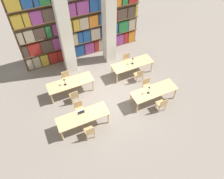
{
  "coord_description": "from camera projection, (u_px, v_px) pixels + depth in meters",
  "views": [
    {
      "loc": [
        -3.12,
        -6.86,
        8.87
      ],
      "look_at": [
        0.0,
        -0.12,
        0.7
      ],
      "focal_mm": 35.0,
      "sensor_mm": 36.0,
      "label": 1
    }
  ],
  "objects": [
    {
      "name": "ground_plane",
      "position": [
        111.0,
        97.0,
        11.63
      ],
      "size": [
        40.0,
        40.0,
        0.0
      ],
      "primitive_type": "plane",
      "color": "gray"
    },
    {
      "name": "bookshelf_bank",
      "position": [
        81.0,
        16.0,
        12.09
      ],
      "size": [
        7.32,
        0.35,
        5.5
      ],
      "color": "brown",
      "rests_on": "ground_plane"
    },
    {
      "name": "pillar_left",
      "position": [
        64.0,
        25.0,
        10.86
      ],
      "size": [
        0.62,
        0.62,
        6.0
      ],
      "color": "silver",
      "rests_on": "ground_plane"
    },
    {
      "name": "pillar_center",
      "position": [
        109.0,
        14.0,
        11.56
      ],
      "size": [
        0.62,
        0.62,
        6.0
      ],
      "color": "silver",
      "rests_on": "ground_plane"
    },
    {
      "name": "reading_table_0",
      "position": [
        83.0,
        117.0,
        9.9
      ],
      "size": [
        2.39,
        0.83,
        0.77
      ],
      "color": "tan",
      "rests_on": "ground_plane"
    },
    {
      "name": "chair_0",
      "position": [
        90.0,
        131.0,
        9.65
      ],
      "size": [
        0.42,
        0.4,
        0.88
      ],
      "color": "tan",
      "rests_on": "ground_plane"
    },
    {
      "name": "chair_1",
      "position": [
        79.0,
        109.0,
        10.51
      ],
      "size": [
        0.42,
        0.4,
        0.88
      ],
      "rotation": [
        0.0,
        0.0,
        3.14
      ],
      "color": "tan",
      "rests_on": "ground_plane"
    },
    {
      "name": "laptop",
      "position": [
        81.0,
        112.0,
        9.95
      ],
      "size": [
        0.32,
        0.22,
        0.21
      ],
      "rotation": [
        0.0,
        0.0,
        3.14
      ],
      "color": "silver",
      "rests_on": "reading_table_0"
    },
    {
      "name": "reading_table_1",
      "position": [
        154.0,
        92.0,
        10.95
      ],
      "size": [
        2.39,
        0.83,
        0.77
      ],
      "color": "tan",
      "rests_on": "ground_plane"
    },
    {
      "name": "chair_2",
      "position": [
        162.0,
        104.0,
        10.7
      ],
      "size": [
        0.42,
        0.4,
        0.88
      ],
      "color": "tan",
      "rests_on": "ground_plane"
    },
    {
      "name": "chair_3",
      "position": [
        147.0,
        85.0,
        11.55
      ],
      "size": [
        0.42,
        0.4,
        0.88
      ],
      "rotation": [
        0.0,
        0.0,
        3.14
      ],
      "color": "tan",
      "rests_on": "ground_plane"
    },
    {
      "name": "desk_lamp_0",
      "position": [
        149.0,
        89.0,
        10.55
      ],
      "size": [
        0.14,
        0.14,
        0.46
      ],
      "color": "#232328",
      "rests_on": "reading_table_1"
    },
    {
      "name": "reading_table_2",
      "position": [
        70.0,
        83.0,
        11.33
      ],
      "size": [
        2.39,
        0.83,
        0.77
      ],
      "color": "tan",
      "rests_on": "ground_plane"
    },
    {
      "name": "chair_4",
      "position": [
        74.0,
        96.0,
        11.05
      ],
      "size": [
        0.42,
        0.4,
        0.88
      ],
      "color": "tan",
      "rests_on": "ground_plane"
    },
    {
      "name": "chair_5",
      "position": [
        66.0,
        78.0,
        11.91
      ],
      "size": [
        0.42,
        0.4,
        0.88
      ],
      "rotation": [
        0.0,
        0.0,
        3.14
      ],
      "color": "tan",
      "rests_on": "ground_plane"
    },
    {
      "name": "desk_lamp_1",
      "position": [
        64.0,
        81.0,
        10.96
      ],
      "size": [
        0.14,
        0.14,
        0.41
      ],
      "color": "#232328",
      "rests_on": "reading_table_2"
    },
    {
      "name": "reading_table_3",
      "position": [
        132.0,
        64.0,
        12.33
      ],
      "size": [
        2.39,
        0.83,
        0.77
      ],
      "color": "tan",
      "rests_on": "ground_plane"
    },
    {
      "name": "chair_6",
      "position": [
        139.0,
        75.0,
        12.09
      ],
      "size": [
        0.42,
        0.4,
        0.88
      ],
      "color": "tan",
      "rests_on": "ground_plane"
    },
    {
      "name": "chair_7",
      "position": [
        127.0,
        60.0,
        12.94
      ],
      "size": [
        0.42,
        0.4,
        0.88
      ],
      "rotation": [
        0.0,
        0.0,
        3.14
      ],
      "color": "tan",
      "rests_on": "ground_plane"
    },
    {
      "name": "desk_lamp_2",
      "position": [
        133.0,
        60.0,
        12.05
      ],
      "size": [
        0.14,
        0.14,
        0.42
      ],
      "color": "#232328",
      "rests_on": "reading_table_3"
    }
  ]
}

